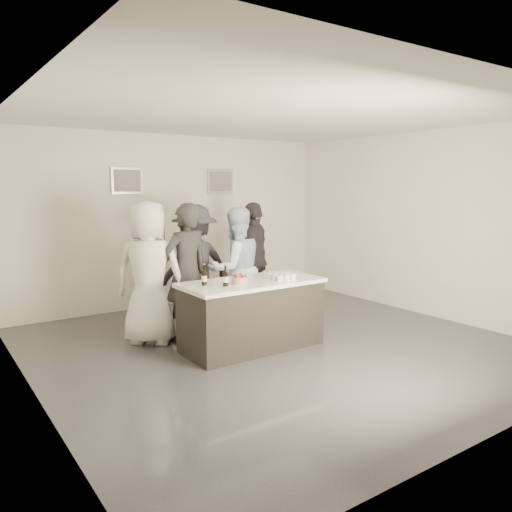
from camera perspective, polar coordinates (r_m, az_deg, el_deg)
name	(u,v)px	position (r m, az deg, el deg)	size (l,w,h in m)	color
floor	(277,345)	(6.79, 2.44, -10.14)	(6.00, 6.00, 0.00)	#3D3D42
ceiling	(279,115)	(6.51, 2.61, 15.81)	(6.00, 6.00, 0.00)	white
wall_back	(176,221)	(9.05, -9.08, 4.02)	(6.00, 0.04, 3.00)	white
wall_front	(502,263)	(4.49, 26.33, -0.72)	(6.00, 0.04, 3.00)	white
wall_left	(29,251)	(5.25, -24.54, 0.54)	(0.04, 6.00, 3.00)	white
wall_right	(424,224)	(8.63, 18.62, 3.51)	(0.04, 6.00, 3.00)	white
picture_left	(127,181)	(8.65, -14.53, 8.33)	(0.54, 0.04, 0.44)	#B2B2B7
picture_right	(220,181)	(9.42, -4.11, 8.52)	(0.54, 0.04, 0.44)	#B2B2B7
bar_counter	(252,314)	(6.56, -0.47, -6.69)	(1.86, 0.86, 0.90)	white
cake	(239,281)	(6.25, -1.92, -2.85)	(0.20, 0.20, 0.08)	orange
beer_bottle_a	(204,275)	(6.17, -5.95, -2.16)	(0.07, 0.07, 0.26)	black
beer_bottle_b	(225,276)	(6.09, -3.51, -2.27)	(0.07, 0.07, 0.26)	black
tumbler_cluster	(282,276)	(6.56, 2.95, -2.33)	(0.30, 0.30, 0.08)	#C39112
candles	(241,287)	(6.06, -1.78, -3.54)	(0.24, 0.08, 0.01)	pink
person_main_black	(186,272)	(6.88, -7.96, -1.85)	(0.69, 0.45, 1.89)	#272727
person_main_blue	(236,269)	(7.32, -2.35, -1.50)	(0.88, 0.69, 1.81)	silver
person_guest_left	(149,273)	(6.82, -12.09, -1.90)	(0.94, 0.61, 1.92)	white
person_guest_right	(254,259)	(8.14, -0.25, -0.36)	(1.09, 0.45, 1.86)	#2E2A31
person_guest_back	(195,266)	(7.53, -7.02, -1.16)	(1.19, 0.68, 1.84)	#2E2C34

